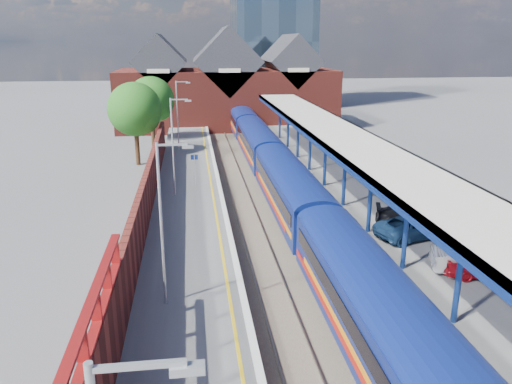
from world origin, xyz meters
TOP-DOWN VIEW (x-y plane):
  - ground at (0.00, 30.00)m, footprint 240.00×240.00m
  - ballast_bed at (0.00, 20.00)m, footprint 6.00×76.00m
  - rails at (0.00, 20.00)m, footprint 4.51×76.00m
  - left_platform at (-5.50, 20.00)m, footprint 5.00×76.00m
  - right_platform at (6.00, 20.00)m, footprint 6.00×76.00m
  - coping_left at (-3.15, 20.00)m, footprint 0.30×76.00m
  - coping_right at (3.15, 20.00)m, footprint 0.30×76.00m
  - yellow_line at (-3.75, 20.00)m, footprint 0.14×76.00m
  - train at (1.49, 27.15)m, footprint 2.88×65.91m
  - canopy at (5.48, 21.95)m, footprint 4.50×52.00m
  - lamp_post_b at (-6.36, 6.00)m, footprint 1.48×0.18m
  - lamp_post_c at (-6.36, 22.00)m, footprint 1.48×0.18m
  - lamp_post_d at (-6.36, 38.00)m, footprint 1.48×0.18m
  - platform_sign at (-5.00, 24.00)m, footprint 0.55×0.08m
  - brick_wall at (-8.10, 13.54)m, footprint 0.35×50.00m
  - station_building at (0.00, 58.00)m, footprint 30.00×12.12m
  - tree_near at (-10.35, 35.91)m, footprint 5.20×5.20m
  - tree_far at (-9.35, 43.91)m, footprint 5.20×5.20m
  - parked_car_red at (8.50, 6.69)m, footprint 4.21×2.20m
  - parked_car_silver at (8.37, 6.84)m, footprint 4.79×2.89m
  - parked_car_dark at (7.89, 13.56)m, footprint 4.55×2.95m
  - parked_car_blue at (7.24, 11.81)m, footprint 4.99×3.35m

SIDE VIEW (x-z plane):
  - ground at x=0.00m, z-range 0.00..0.00m
  - ballast_bed at x=0.00m, z-range 0.00..0.06m
  - rails at x=0.00m, z-range 0.05..0.19m
  - left_platform at x=-5.50m, z-range 0.00..1.00m
  - right_platform at x=6.00m, z-range 0.00..1.00m
  - yellow_line at x=-3.75m, z-range 1.00..1.01m
  - coping_left at x=-3.15m, z-range 1.00..1.05m
  - coping_right at x=3.15m, z-range 1.00..1.05m
  - parked_car_dark at x=7.89m, z-range 1.00..2.23m
  - parked_car_blue at x=7.24m, z-range 1.00..2.27m
  - parked_car_red at x=8.50m, z-range 1.00..2.37m
  - parked_car_silver at x=8.37m, z-range 1.00..2.49m
  - train at x=1.49m, z-range 0.40..3.85m
  - brick_wall at x=-8.10m, z-range 0.52..4.38m
  - platform_sign at x=-5.00m, z-range 1.44..3.94m
  - lamp_post_b at x=-6.36m, z-range 1.49..8.49m
  - lamp_post_c at x=-6.36m, z-range 1.49..8.49m
  - lamp_post_d at x=-6.36m, z-range 1.49..8.49m
  - canopy at x=5.48m, z-range 3.01..7.49m
  - tree_near at x=-10.35m, z-range 1.30..9.40m
  - tree_far at x=-9.35m, z-range 1.30..9.40m
  - station_building at x=0.00m, z-range -1.44..12.34m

